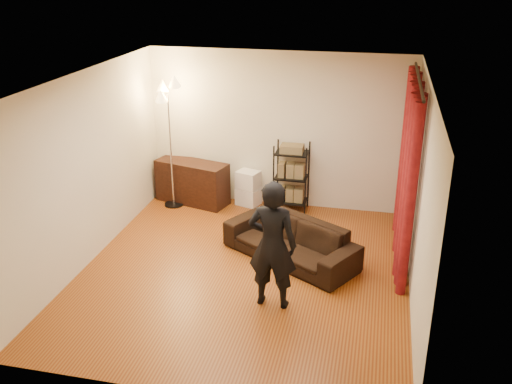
% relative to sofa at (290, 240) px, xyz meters
% --- Properties ---
extents(floor, '(5.00, 5.00, 0.00)m').
position_rel_sofa_xyz_m(floor, '(-0.56, -0.52, -0.29)').
color(floor, brown).
rests_on(floor, ground).
extents(ceiling, '(5.00, 5.00, 0.00)m').
position_rel_sofa_xyz_m(ceiling, '(-0.56, -0.52, 2.41)').
color(ceiling, white).
rests_on(ceiling, ground).
extents(wall_back, '(5.00, 0.00, 5.00)m').
position_rel_sofa_xyz_m(wall_back, '(-0.56, 1.98, 1.06)').
color(wall_back, beige).
rests_on(wall_back, ground).
extents(wall_front, '(5.00, 0.00, 5.00)m').
position_rel_sofa_xyz_m(wall_front, '(-0.56, -3.02, 1.06)').
color(wall_front, beige).
rests_on(wall_front, ground).
extents(wall_left, '(0.00, 5.00, 5.00)m').
position_rel_sofa_xyz_m(wall_left, '(-2.81, -0.52, 1.06)').
color(wall_left, beige).
rests_on(wall_left, ground).
extents(wall_right, '(0.00, 5.00, 5.00)m').
position_rel_sofa_xyz_m(wall_right, '(1.69, -0.52, 1.06)').
color(wall_right, beige).
rests_on(wall_right, ground).
extents(curtain_rod, '(0.04, 2.65, 0.04)m').
position_rel_sofa_xyz_m(curtain_rod, '(1.59, 0.60, 2.29)').
color(curtain_rod, black).
rests_on(curtain_rod, wall_right).
extents(curtain, '(0.22, 2.65, 2.55)m').
position_rel_sofa_xyz_m(curtain, '(1.57, 0.60, 0.98)').
color(curtain, maroon).
rests_on(curtain, ground).
extents(sofa, '(2.13, 1.70, 0.59)m').
position_rel_sofa_xyz_m(sofa, '(0.00, 0.00, 0.00)').
color(sofa, black).
rests_on(sofa, ground).
extents(person, '(0.63, 0.43, 1.67)m').
position_rel_sofa_xyz_m(person, '(-0.04, -1.21, 0.54)').
color(person, black).
rests_on(person, ground).
extents(media_cabinet, '(1.38, 0.80, 0.75)m').
position_rel_sofa_xyz_m(media_cabinet, '(-2.06, 1.70, 0.08)').
color(media_cabinet, black).
rests_on(media_cabinet, ground).
extents(storage_boxes, '(0.46, 0.42, 0.63)m').
position_rel_sofa_xyz_m(storage_boxes, '(-1.06, 1.79, 0.02)').
color(storage_boxes, silver).
rests_on(storage_boxes, ground).
extents(wire_shelf, '(0.62, 0.50, 1.20)m').
position_rel_sofa_xyz_m(wire_shelf, '(-0.28, 1.75, 0.31)').
color(wire_shelf, black).
rests_on(wire_shelf, ground).
extents(floor_lamp, '(0.51, 0.51, 2.23)m').
position_rel_sofa_xyz_m(floor_lamp, '(-2.34, 1.48, 0.82)').
color(floor_lamp, silver).
rests_on(floor_lamp, ground).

